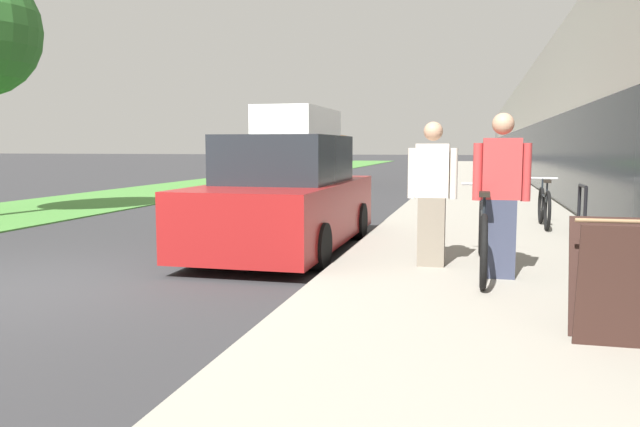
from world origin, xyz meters
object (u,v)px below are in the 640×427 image
at_px(parked_sedan_curbside, 287,199).
at_px(cruiser_bike_nearest, 544,206).
at_px(bike_rack_hoop, 582,207).
at_px(person_rider, 501,196).
at_px(person_bystander, 432,194).
at_px(tandem_bicycle, 482,235).
at_px(moving_truck, 303,147).
at_px(sandwich_board_sign, 614,281).

bearing_deg(parked_sedan_curbside, cruiser_bike_nearest, 34.79).
height_order(bike_rack_hoop, cruiser_bike_nearest, cruiser_bike_nearest).
bearing_deg(person_rider, person_bystander, 146.79).
distance_m(tandem_bicycle, person_rider, 0.62).
xyz_separation_m(cruiser_bike_nearest, parked_sedan_curbside, (-3.88, -2.70, 0.27)).
bearing_deg(bike_rack_hoop, person_bystander, -129.21).
bearing_deg(bike_rack_hoop, tandem_bicycle, -118.92).
bearing_deg(moving_truck, sandwich_board_sign, -68.24).
height_order(person_rider, parked_sedan_curbside, person_rider).
distance_m(person_rider, person_bystander, 0.91).
bearing_deg(tandem_bicycle, bike_rack_hoop, 61.08).
distance_m(cruiser_bike_nearest, moving_truck, 14.28).
relative_size(person_bystander, bike_rack_hoop, 2.00).
bearing_deg(cruiser_bike_nearest, moving_truck, 122.64).
bearing_deg(parked_sedan_curbside, bike_rack_hoop, 15.05).
bearing_deg(cruiser_bike_nearest, sandwich_board_sign, -91.82).
bearing_deg(person_rider, moving_truck, 112.22).
bearing_deg(person_bystander, bike_rack_hoop, 50.79).
bearing_deg(parked_sedan_curbside, moving_truck, 104.52).
distance_m(tandem_bicycle, sandwich_board_sign, 2.66).
relative_size(person_bystander, sandwich_board_sign, 1.88).
bearing_deg(person_rider, cruiser_bike_nearest, 78.59).
height_order(person_bystander, parked_sedan_curbside, person_bystander).
relative_size(bike_rack_hoop, sandwich_board_sign, 0.94).
bearing_deg(sandwich_board_sign, tandem_bicycle, 109.34).
xyz_separation_m(tandem_bicycle, person_rider, (0.17, -0.35, 0.48)).
distance_m(sandwich_board_sign, moving_truck, 20.17).
xyz_separation_m(tandem_bicycle, bike_rack_hoop, (1.47, 2.65, 0.11)).
bearing_deg(moving_truck, person_rider, -67.78).
distance_m(parked_sedan_curbside, moving_truck, 15.20).
relative_size(person_bystander, cruiser_bike_nearest, 1.00).
relative_size(person_bystander, moving_truck, 0.25).
xyz_separation_m(tandem_bicycle, cruiser_bike_nearest, (1.10, 4.21, -0.04)).
height_order(tandem_bicycle, sandwich_board_sign, tandem_bicycle).
height_order(bike_rack_hoop, moving_truck, moving_truck).
xyz_separation_m(sandwich_board_sign, parked_sedan_curbside, (-3.67, 4.02, 0.18)).
xyz_separation_m(bike_rack_hoop, moving_truck, (-8.06, 13.55, 0.85)).
height_order(person_rider, bike_rack_hoop, person_rider).
height_order(person_bystander, sandwich_board_sign, person_bystander).
distance_m(tandem_bicycle, bike_rack_hoop, 3.03).
xyz_separation_m(cruiser_bike_nearest, moving_truck, (-7.69, 12.00, 1.00)).
height_order(tandem_bicycle, person_bystander, person_bystander).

